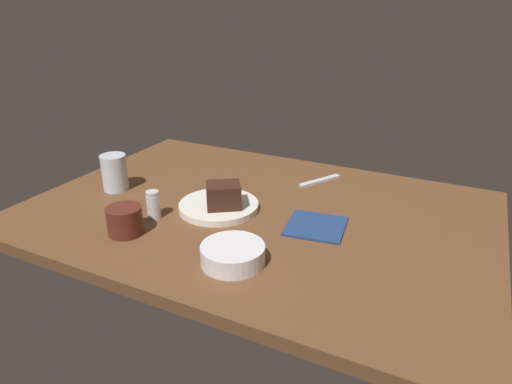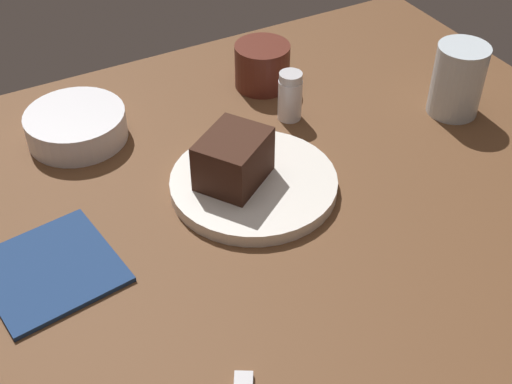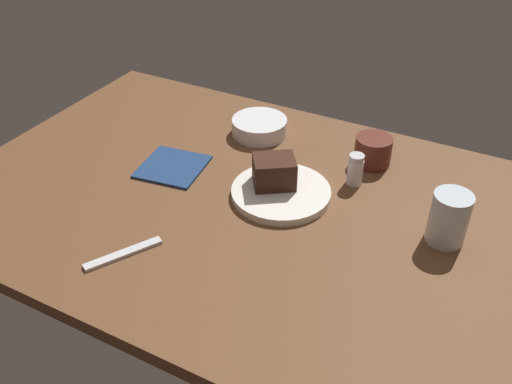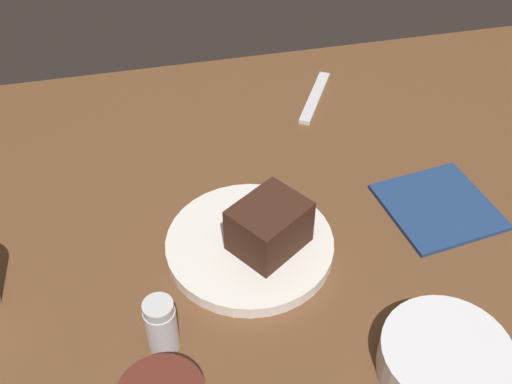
{
  "view_description": "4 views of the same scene",
  "coord_description": "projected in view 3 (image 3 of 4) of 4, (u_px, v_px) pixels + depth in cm",
  "views": [
    {
      "loc": [
        47.84,
        -96.13,
        54.76
      ],
      "look_at": [
        0.03,
        -0.2,
        8.07
      ],
      "focal_mm": 31.39,
      "sensor_mm": 36.0,
      "label": 1
    },
    {
      "loc": [
        22.62,
        54.32,
        59.4
      ],
      "look_at": [
        -5.82,
        2.02,
        8.53
      ],
      "focal_mm": 48.21,
      "sensor_mm": 36.0,
      "label": 2
    },
    {
      "loc": [
        -49.27,
        83.6,
        73.58
      ],
      "look_at": [
        -4.96,
        -0.62,
        5.06
      ],
      "focal_mm": 39.44,
      "sensor_mm": 36.0,
      "label": 3
    },
    {
      "loc": [
        -19.68,
        -55.58,
        61.6
      ],
      "look_at": [
        -6.91,
        1.12,
        7.6
      ],
      "focal_mm": 43.15,
      "sensor_mm": 36.0,
      "label": 4
    }
  ],
  "objects": [
    {
      "name": "coffee_cup",
      "position": [
        373.0,
        151.0,
        1.28
      ],
      "size": [
        8.38,
        8.38,
        6.78
      ],
      "primitive_type": "cylinder",
      "color": "#562319",
      "rests_on": "dining_table"
    },
    {
      "name": "side_bowl",
      "position": [
        259.0,
        127.0,
        1.4
      ],
      "size": [
        13.73,
        13.73,
        4.11
      ],
      "primitive_type": "cylinder",
      "color": "silver",
      "rests_on": "dining_table"
    },
    {
      "name": "chocolate_cake_slice",
      "position": [
        274.0,
        172.0,
        1.18
      ],
      "size": [
        11.17,
        10.72,
        6.33
      ],
      "primitive_type": "cube",
      "rotation": [
        0.0,
        0.0,
        2.17
      ],
      "color": "#381E14",
      "rests_on": "dessert_plate"
    },
    {
      "name": "salt_shaker",
      "position": [
        355.0,
        170.0,
        1.21
      ],
      "size": [
        3.45,
        3.45,
        7.29
      ],
      "color": "silver",
      "rests_on": "dining_table"
    },
    {
      "name": "folded_napkin",
      "position": [
        173.0,
        167.0,
        1.28
      ],
      "size": [
        15.68,
        15.74,
        0.6
      ],
      "primitive_type": "cube",
      "rotation": [
        0.0,
        0.0,
        0.14
      ],
      "color": "navy",
      "rests_on": "dining_table"
    },
    {
      "name": "dessert_plate",
      "position": [
        281.0,
        193.0,
        1.19
      ],
      "size": [
        21.17,
        21.17,
        1.7
      ],
      "primitive_type": "cylinder",
      "color": "white",
      "rests_on": "dining_table"
    },
    {
      "name": "dessert_spoon",
      "position": [
        123.0,
        254.0,
        1.04
      ],
      "size": [
        9.06,
        13.89,
        0.7
      ],
      "primitive_type": "cube",
      "rotation": [
        0.0,
        0.0,
        1.05
      ],
      "color": "silver",
      "rests_on": "dining_table"
    },
    {
      "name": "water_glass",
      "position": [
        449.0,
        218.0,
        1.05
      ],
      "size": [
        7.35,
        7.35,
        10.49
      ],
      "primitive_type": "cylinder",
      "color": "silver",
      "rests_on": "dining_table"
    },
    {
      "name": "dining_table",
      "position": [
        234.0,
        201.0,
        1.21
      ],
      "size": [
        120.0,
        84.0,
        3.0
      ],
      "primitive_type": "cube",
      "color": "brown",
      "rests_on": "ground"
    }
  ]
}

